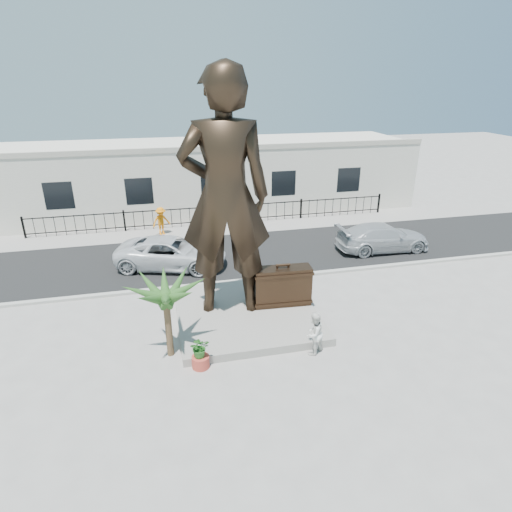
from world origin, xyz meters
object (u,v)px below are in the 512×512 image
Objects in this scene: suitcase at (282,286)px; car_white at (171,253)px; statue at (225,197)px; tourist at (314,333)px.

suitcase is 0.42× the size of car_white.
statue is 1.68× the size of car_white.
car_white is (-4.00, 5.24, -0.34)m from suitcase.
tourist reaches higher than car_white.
suitcase is 6.60m from car_white.
suitcase reaches higher than car_white.
tourist is (2.33, -3.21, -3.92)m from statue.
tourist is 9.22m from car_white.
suitcase is 2.97m from tourist.
tourist is 0.29× the size of car_white.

